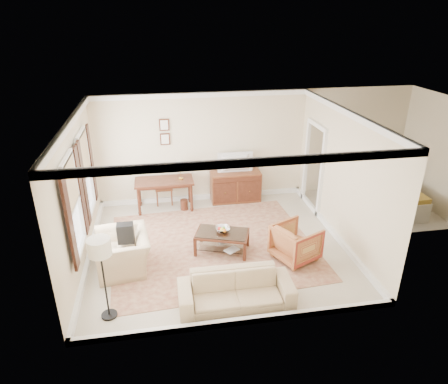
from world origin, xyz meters
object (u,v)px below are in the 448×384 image
object	(u,v)px
sideboard	(235,187)
sofa	(236,285)
writing_desk	(164,184)
coffee_table	(222,237)
tv	(236,157)
striped_armchair	(296,241)
club_armchair	(122,246)

from	to	relation	value
sideboard	sofa	world-z (taller)	sideboard
writing_desk	sofa	size ratio (longest dim) A/B	0.74
coffee_table	sideboard	bearing A→B (deg)	72.38
tv	sofa	size ratio (longest dim) A/B	0.45
tv	sofa	distance (m)	4.31
coffee_table	striped_armchair	xyz separation A→B (m)	(1.45, -0.52, 0.06)
writing_desk	coffee_table	bearing A→B (deg)	-63.82
coffee_table	club_armchair	distance (m)	2.05
tv	sideboard	bearing A→B (deg)	-90.00
writing_desk	coffee_table	size ratio (longest dim) A/B	1.18
tv	club_armchair	world-z (taller)	tv
coffee_table	sofa	world-z (taller)	sofa
writing_desk	tv	distance (m)	1.98
coffee_table	sofa	xyz separation A→B (m)	(-0.04, -1.71, 0.03)
writing_desk	sideboard	distance (m)	1.92
tv	coffee_table	bearing A→B (deg)	72.25
sofa	writing_desk	bearing A→B (deg)	105.67
coffee_table	writing_desk	bearing A→B (deg)	116.18
club_armchair	writing_desk	bearing A→B (deg)	152.76
coffee_table	striped_armchair	bearing A→B (deg)	-19.79
sideboard	club_armchair	distance (m)	3.91
writing_desk	striped_armchair	bearing A→B (deg)	-47.39
club_armchair	sofa	world-z (taller)	club_armchair
coffee_table	tv	bearing A→B (deg)	72.25
tv	sofa	world-z (taller)	tv
sideboard	club_armchair	world-z (taller)	club_armchair
tv	striped_armchair	size ratio (longest dim) A/B	1.07
writing_desk	tv	world-z (taller)	tv
sofa	sideboard	bearing A→B (deg)	79.41
writing_desk	sofa	xyz separation A→B (m)	(1.07, -3.97, -0.30)
sideboard	sofa	size ratio (longest dim) A/B	0.66
coffee_table	club_armchair	world-z (taller)	club_armchair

